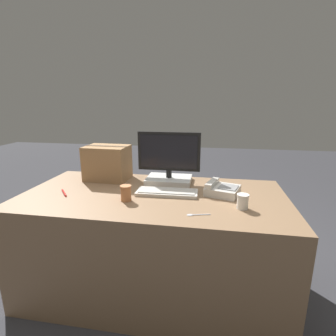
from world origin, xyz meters
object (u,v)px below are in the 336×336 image
Objects in this scene: desk_phone at (222,190)px; cardboard_box at (107,163)px; paper_cup_left at (126,193)px; paper_cup_right at (243,201)px; spoon at (194,215)px; pen_marker at (64,193)px; monitor at (169,164)px; keyboard at (167,192)px.

desk_phone is 0.93m from cardboard_box.
paper_cup_left reaches higher than paper_cup_right.
cardboard_box is (-0.74, 0.58, 0.13)m from spoon.
paper_cup_left is 0.47m from pen_marker.
desk_phone is 0.26m from paper_cup_right.
cardboard_box is (-0.50, 0.00, -0.01)m from monitor.
monitor reaches higher than desk_phone.
keyboard is at bearing -153.85° from desk_phone.
pen_marker is (-0.67, -0.38, -0.14)m from monitor.
spoon is at bearing 37.88° from pen_marker.
keyboard is at bearing -69.12° from spoon.
cardboard_box reaches higher than paper_cup_left.
keyboard is 4.15× the size of paper_cup_left.
keyboard is 0.51m from paper_cup_right.
pen_marker reaches higher than spoon.
desk_phone is 0.65m from paper_cup_left.
desk_phone is 2.55× the size of paper_cup_left.
spoon is at bearing -57.59° from keyboard.
paper_cup_left is (-0.24, -0.16, 0.04)m from keyboard.
paper_cup_left is (-0.21, -0.43, -0.10)m from monitor.
paper_cup_left is 0.53m from cardboard_box.
desk_phone is at bearing 7.77° from keyboard.
monitor is 0.46m from desk_phone.
paper_cup_right is at bearing 47.26° from pen_marker.
paper_cup_left is 0.29× the size of cardboard_box.
keyboard is at bearing -83.30° from monitor.
desk_phone is 0.75× the size of cardboard_box.
monitor is at bearing 139.92° from paper_cup_right.
keyboard is at bearing -26.54° from cardboard_box.
cardboard_box is at bearing 124.47° from paper_cup_left.
desk_phone is (0.37, 0.06, 0.02)m from keyboard.
paper_cup_left is at bearing 43.66° from pen_marker.
monitor reaches higher than spoon.
paper_cup_right is at bearing -21.09° from keyboard.
pen_marker is (-1.07, -0.18, -0.03)m from desk_phone.
cardboard_box is at bearing -176.10° from desk_phone.
paper_cup_left is at bearing -115.73° from monitor.
spoon is (0.45, -0.14, -0.05)m from paper_cup_left.
spoon is at bearing -96.73° from desk_phone.
desk_phone is at bearing 59.29° from pen_marker.
spoon is 1.17× the size of pen_marker.
paper_cup_right is (0.11, -0.23, 0.01)m from desk_phone.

